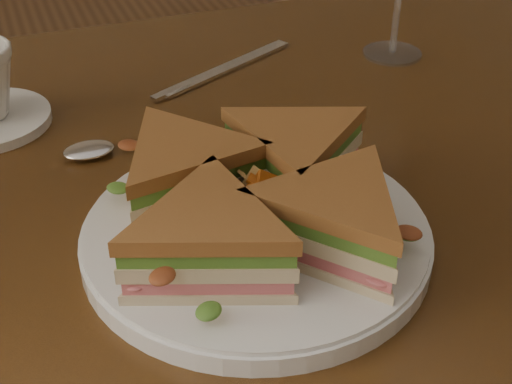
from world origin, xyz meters
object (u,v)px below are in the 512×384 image
at_px(spoon, 114,148).
at_px(knife, 219,72).
at_px(table, 214,257).
at_px(plate, 256,236).
at_px(sandwich_wedges, 256,197).

height_order(spoon, knife, spoon).
height_order(table, plate, plate).
xyz_separation_m(plate, spoon, (-0.08, 0.18, -0.00)).
relative_size(table, plate, 4.43).
bearing_deg(spoon, table, -35.13).
distance_m(spoon, knife, 0.20).
distance_m(plate, knife, 0.32).
bearing_deg(sandwich_wedges, spoon, 112.62).
relative_size(table, spoon, 6.54).
bearing_deg(table, spoon, 137.90).
relative_size(table, sandwich_wedges, 4.08).
bearing_deg(knife, plate, -129.97).
height_order(plate, sandwich_wedges, sandwich_wedges).
xyz_separation_m(sandwich_wedges, spoon, (-0.08, 0.18, -0.04)).
relative_size(sandwich_wedges, spoon, 1.60).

